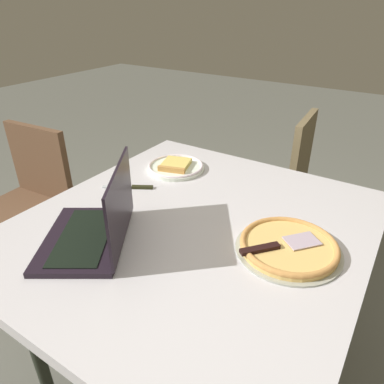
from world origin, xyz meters
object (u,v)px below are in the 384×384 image
Objects in this scene: pizza_plate at (176,167)px; table_knife at (133,187)px; dining_table at (193,238)px; laptop at (96,227)px; pizza_tray at (288,246)px; chair_near at (28,199)px; chair_far at (279,181)px.

pizza_plate is 0.24m from table_knife.
dining_table is 0.34m from laptop.
laptop is at bearing 10.20° from pizza_plate.
pizza_tray is 1.71× the size of table_knife.
chair_far is at bearing 131.58° from chair_near.
chair_near is (-0.02, -1.40, -0.28)m from pizza_tray.
chair_near is 1.40m from chair_far.
table_knife is (-0.08, -0.34, 0.07)m from dining_table.
dining_table is at bearing 87.27° from chair_near.
dining_table is 1.32× the size of chair_far.
laptop is 1.67× the size of pizza_plate.
laptop reaches higher than pizza_tray.
chair_far is (-0.95, -0.35, -0.28)m from pizza_tray.
chair_near reaches higher than pizza_tray.
laptop is 0.98m from chair_near.
dining_table is 1.10m from chair_near.
laptop is at bearing 71.18° from chair_near.
chair_near is (-0.30, -0.88, -0.32)m from laptop.
chair_near reaches higher than dining_table.
chair_far reaches higher than chair_near.
laptop reaches higher than chair_near.
chair_near is (0.27, -0.78, -0.28)m from pizza_plate.
laptop is 0.47× the size of chair_far.
chair_near is at bearing -108.82° from laptop.
table_knife reaches higher than dining_table.
pizza_tray is 0.67m from table_knife.
pizza_plate is at bearing 170.03° from table_knife.
dining_table is 0.36m from table_knife.
laptop is 0.59m from pizza_tray.
chair_near reaches higher than table_knife.
pizza_tray is 0.36× the size of chair_near.
chair_far is (-1.23, 0.17, -0.32)m from laptop.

